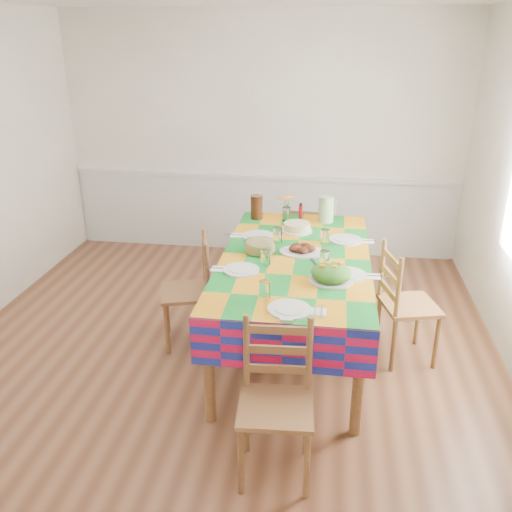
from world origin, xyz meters
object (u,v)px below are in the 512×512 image
Objects in this scene: tea_pitcher at (257,207)px; chair_right at (404,305)px; chair_far at (304,243)px; chair_near at (276,402)px; green_pitcher at (326,209)px; meat_platter at (302,250)px; dining_table at (295,267)px; chair_left at (191,291)px.

tea_pitcher reaches higher than chair_right.
chair_near is at bearing 94.13° from chair_far.
tea_pitcher is at bearing -179.69° from green_pitcher.
green_pitcher is at bearing 78.14° from meat_platter.
green_pitcher is 2.29m from chair_near.
chair_far is (0.43, 0.48, -0.52)m from tea_pitcher.
green_pitcher is at bearing 80.95° from chair_near.
chair_far is (-0.21, 0.48, -0.52)m from green_pitcher.
meat_platter is at bearing 84.63° from chair_near.
dining_table is 2.28× the size of chair_left.
dining_table is at bearing -103.50° from green_pitcher.
chair_near is at bearing -95.47° from green_pitcher.
chair_far is (-0.00, 2.71, -0.05)m from chair_near.
tea_pitcher reaches higher than chair_near.
chair_far is at bearing 86.42° from chair_near.
dining_table is 0.90m from chair_right.
chair_left is at bearing 118.56° from chair_near.
tea_pitcher is (-0.47, 0.80, 0.08)m from meat_platter.
meat_platter is 1.35m from chair_far.
chair_near is at bearing 15.59° from chair_left.
tea_pitcher is 0.83m from chair_far.
tea_pitcher is 0.24× the size of chair_left.
green_pitcher is (0.21, 0.88, 0.21)m from dining_table.
tea_pitcher is at bearing 40.54° from chair_right.
meat_platter is 0.99m from chair_left.
tea_pitcher is 1.63m from chair_right.
chair_far is 0.92× the size of chair_left.
dining_table is 1.00m from tea_pitcher.
tea_pitcher reaches higher than chair_left.
chair_right is (0.82, -0.08, -0.39)m from meat_platter.
chair_near is 1.61m from chair_left.
dining_table is at bearing 74.28° from chair_right.
chair_far is (-0.04, 1.28, -0.43)m from meat_platter.
tea_pitcher is at bearing 52.52° from chair_far.
chair_right is (0.86, 1.34, -0.00)m from chair_near.
dining_table is at bearing -119.87° from meat_platter.
chair_left is at bearing 74.25° from chair_right.
chair_near is (-0.21, -2.23, -0.48)m from green_pitcher.
chair_right is at bearing 126.33° from chair_far.
chair_left is 1.72m from chair_right.
meat_platter reaches higher than chair_far.
green_pitcher reaches higher than dining_table.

